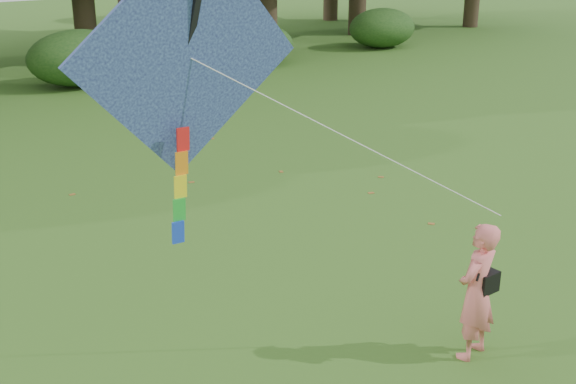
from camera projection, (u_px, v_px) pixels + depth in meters
ground at (406, 334)px, 9.47m from camera, size 100.00×100.00×0.00m
man_kite_flyer at (477, 291)px, 8.71m from camera, size 0.71×0.54×1.77m
bystander_right at (228, 56)px, 25.75m from camera, size 0.90×0.85×1.49m
crossbody_bag at (486, 281)px, 8.71m from camera, size 0.43×0.20×0.71m
flying_kite at (189, 61)px, 7.39m from camera, size 4.46×2.22×3.37m
fallen_leaves at (305, 199)px, 14.18m from camera, size 9.04×15.27×0.01m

